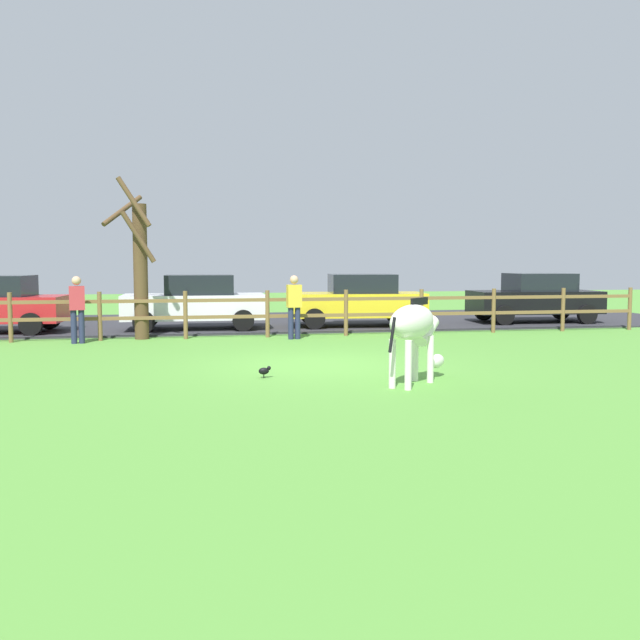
% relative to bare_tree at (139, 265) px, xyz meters
% --- Properties ---
extents(ground_plane, '(60.00, 60.00, 0.00)m').
position_rel_bare_tree_xyz_m(ground_plane, '(3.66, -5.16, -1.91)').
color(ground_plane, '#549338').
extents(parking_asphalt, '(28.00, 7.40, 0.05)m').
position_rel_bare_tree_xyz_m(parking_asphalt, '(3.66, 4.14, -1.89)').
color(parking_asphalt, '#2D2D33').
rests_on(parking_asphalt, ground_plane).
extents(paddock_fence, '(21.28, 0.11, 1.24)m').
position_rel_bare_tree_xyz_m(paddock_fence, '(3.25, -0.16, -1.20)').
color(paddock_fence, brown).
rests_on(paddock_fence, ground_plane).
extents(bare_tree, '(1.36, 1.50, 4.09)m').
position_rel_bare_tree_xyz_m(bare_tree, '(0.00, 0.00, 0.00)').
color(bare_tree, '#513A23').
rests_on(bare_tree, ground_plane).
extents(zebra, '(1.50, 1.50, 1.41)m').
position_rel_bare_tree_xyz_m(zebra, '(4.83, -7.55, -0.98)').
color(zebra, white).
rests_on(zebra, ground_plane).
extents(crow_on_grass, '(0.22, 0.10, 0.20)m').
position_rel_bare_tree_xyz_m(crow_on_grass, '(2.50, -6.47, -1.78)').
color(crow_on_grass, black).
rests_on(crow_on_grass, ground_plane).
extents(parked_car_white, '(4.03, 1.95, 1.56)m').
position_rel_bare_tree_xyz_m(parked_car_white, '(1.41, 1.91, -1.07)').
color(parked_car_white, white).
rests_on(parked_car_white, parking_asphalt).
extents(parked_car_black, '(4.08, 2.03, 1.56)m').
position_rel_bare_tree_xyz_m(parked_car_black, '(12.10, 2.18, -1.07)').
color(parked_car_black, black).
rests_on(parked_car_black, parking_asphalt).
extents(parked_car_yellow, '(4.13, 2.16, 1.56)m').
position_rel_bare_tree_xyz_m(parked_car_yellow, '(6.21, 1.93, -1.07)').
color(parked_car_yellow, yellow).
rests_on(parked_car_yellow, parking_asphalt).
extents(visitor_left_of_tree, '(0.39, 0.27, 1.64)m').
position_rel_bare_tree_xyz_m(visitor_left_of_tree, '(-1.44, -0.69, -1.00)').
color(visitor_left_of_tree, '#232847').
rests_on(visitor_left_of_tree, ground_plane).
extents(visitor_right_of_tree, '(0.38, 0.26, 1.64)m').
position_rel_bare_tree_xyz_m(visitor_right_of_tree, '(3.88, -0.73, -1.00)').
color(visitor_right_of_tree, '#232847').
rests_on(visitor_right_of_tree, ground_plane).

